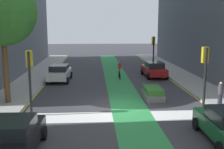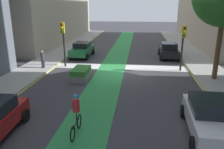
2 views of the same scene
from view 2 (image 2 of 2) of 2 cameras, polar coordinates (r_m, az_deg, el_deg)
The scene contains 15 objects.
ground_plane at distance 19.09m, azimuth 1.75°, elevation 0.31°, with size 120.00×120.00×0.00m, color #38383D.
bike_lane_paint at distance 19.17m, azimuth -0.59°, elevation 0.40°, with size 2.40×60.00×0.01m, color #2D8C47.
crosswalk_band at distance 21.00m, azimuth 2.24°, elevation 1.88°, with size 12.00×1.80×0.01m, color silver.
sidewalk_left at distance 19.89m, azimuth 23.81°, elevation -0.26°, with size 3.00×60.00×0.15m, color #9E9E99.
curb_stripe_left at distance 19.52m, azimuth 19.58°, elevation -0.31°, with size 0.16×60.00×0.01m, color yellow.
sidewalk_right at distance 21.06m, azimuth -19.02°, elevation 1.19°, with size 3.00×60.00×0.15m, color #9E9E99.
curb_stripe_right at distance 20.48m, azimuth -15.21°, elevation 0.89°, with size 0.16×60.00×0.01m, color yellow.
traffic_signal_near_right at distance 21.04m, azimuth -12.11°, elevation 9.41°, with size 0.35×0.52×4.03m.
traffic_signal_near_left at distance 20.10m, azimuth 17.38°, elevation 8.32°, with size 0.35×0.52×3.85m.
car_white_left_far at distance 11.03m, azimuth 23.26°, elevation -9.71°, with size 2.16×4.27×1.57m.
car_green_right_near at distance 25.30m, azimuth -7.49°, elevation 6.23°, with size 2.12×4.25×1.57m.
car_black_left_near at distance 25.41m, azimuth 14.01°, elevation 5.91°, with size 2.08×4.23×1.57m.
cyclist_in_lane at distance 10.20m, azimuth -9.01°, elevation -9.59°, with size 0.32×1.73×1.86m.
pedestrian_sidewalk_right_a at distance 20.95m, azimuth -16.91°, elevation 3.68°, with size 0.34×0.34×1.52m.
median_planter at distance 17.74m, azimuth -7.76°, elevation 0.20°, with size 1.29×2.42×0.85m.
Camera 2 is at (-1.60, 18.20, 5.52)m, focal length 36.58 mm.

